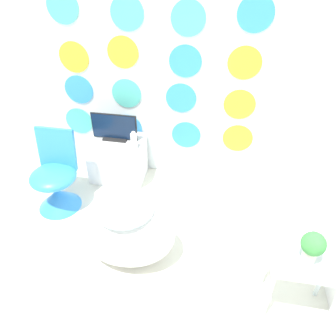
{
  "coord_description": "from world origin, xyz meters",
  "views": [
    {
      "loc": [
        0.69,
        -1.04,
        2.34
      ],
      "look_at": [
        0.32,
        0.98,
        0.83
      ],
      "focal_mm": 35.0,
      "sensor_mm": 36.0,
      "label": 1
    }
  ],
  "objects": [
    {
      "name": "potted_plant_left",
      "position": [
        1.35,
        0.49,
        0.7
      ],
      "size": [
        0.16,
        0.16,
        0.24
      ],
      "color": "beige",
      "rests_on": "side_table"
    },
    {
      "name": "tv_cabinet",
      "position": [
        -0.41,
        1.81,
        0.26
      ],
      "size": [
        0.59,
        0.39,
        0.51
      ],
      "color": "silver",
      "rests_on": "ground_plane"
    },
    {
      "name": "vase",
      "position": [
        -0.16,
        1.67,
        0.6
      ],
      "size": [
        0.07,
        0.07,
        0.19
      ],
      "color": "white",
      "rests_on": "tv_cabinet"
    },
    {
      "name": "chair",
      "position": [
        -0.86,
        1.24,
        0.26
      ],
      "size": [
        0.45,
        0.45,
        0.81
      ],
      "color": "#338CE0",
      "rests_on": "ground_plane"
    },
    {
      "name": "tv",
      "position": [
        -0.41,
        1.81,
        0.64
      ],
      "size": [
        0.49,
        0.12,
        0.29
      ],
      "color": "black",
      "rests_on": "tv_cabinet"
    },
    {
      "name": "wall_back_dotted",
      "position": [
        -0.0,
        2.05,
        1.3
      ],
      "size": [
        4.3,
        0.05,
        2.6
      ],
      "color": "white",
      "rests_on": "ground_plane"
    },
    {
      "name": "side_table",
      "position": [
        1.35,
        0.49,
        0.44
      ],
      "size": [
        0.48,
        0.34,
        0.56
      ],
      "color": "silver",
      "rests_on": "ground_plane"
    },
    {
      "name": "bathtub",
      "position": [
        0.01,
        0.75,
        0.29
      ],
      "size": [
        0.81,
        0.57,
        0.58
      ],
      "color": "white",
      "rests_on": "ground_plane"
    }
  ]
}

